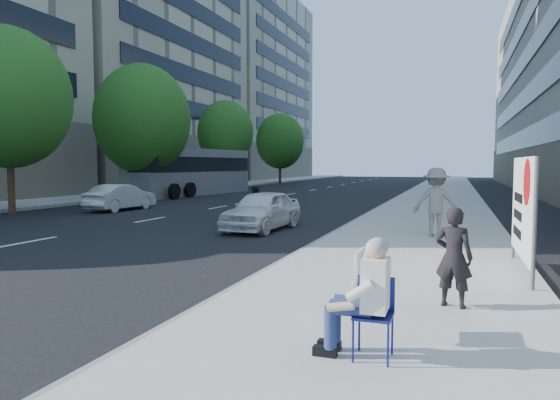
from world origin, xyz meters
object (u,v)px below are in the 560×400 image
at_px(pedestrian_woman, 454,257).
at_px(white_sedan_near, 262,210).
at_px(jogger, 436,202).
at_px(bus, 192,172).
at_px(seated_protester, 364,290).
at_px(motorcycle, 257,207).
at_px(white_sedan_mid, 121,197).
at_px(protest_banner, 522,207).

bearing_deg(pedestrian_woman, white_sedan_near, -38.34).
distance_m(jogger, bus, 24.36).
distance_m(seated_protester, motorcycle, 13.22).
relative_size(white_sedan_near, white_sedan_mid, 1.03).
xyz_separation_m(protest_banner, white_sedan_mid, (-16.37, 9.48, -0.78)).
bearing_deg(jogger, pedestrian_woman, 95.49).
distance_m(pedestrian_woman, white_sedan_mid, 19.59).
xyz_separation_m(motorcycle, bus, (-11.05, 14.85, 1.00)).
relative_size(jogger, protest_banner, 0.64).
bearing_deg(protest_banner, seated_protester, -112.03).
distance_m(pedestrian_woman, protest_banner, 3.22).
relative_size(white_sedan_mid, motorcycle, 1.85).
bearing_deg(bus, white_sedan_near, -47.82).
relative_size(pedestrian_woman, white_sedan_mid, 0.38).
relative_size(jogger, white_sedan_mid, 0.52).
height_order(seated_protester, protest_banner, protest_banner).
distance_m(white_sedan_near, white_sedan_mid, 10.01).
height_order(pedestrian_woman, white_sedan_mid, pedestrian_woman).
height_order(seated_protester, pedestrian_woman, pedestrian_woman).
distance_m(white_sedan_mid, motorcycle, 8.75).
xyz_separation_m(jogger, protest_banner, (1.73, -4.39, 0.27)).
distance_m(protest_banner, bus, 28.73).
distance_m(seated_protester, white_sedan_mid, 20.49).
bearing_deg(protest_banner, pedestrian_woman, -112.50).
height_order(white_sedan_near, motorcycle, motorcycle).
height_order(seated_protester, white_sedan_near, seated_protester).
bearing_deg(pedestrian_woman, protest_banner, -98.20).
xyz_separation_m(seated_protester, white_sedan_near, (-5.25, 10.35, -0.20)).
height_order(pedestrian_woman, protest_banner, protest_banner).
bearing_deg(protest_banner, jogger, 111.51).
bearing_deg(white_sedan_mid, white_sedan_near, 157.08).
distance_m(jogger, white_sedan_near, 5.70).
distance_m(white_sedan_mid, bus, 12.27).
height_order(pedestrian_woman, white_sedan_near, pedestrian_woman).
distance_m(pedestrian_woman, white_sedan_near, 10.13).
xyz_separation_m(white_sedan_near, motorcycle, (-0.77, 1.42, -0.03)).
bearing_deg(pedestrian_woman, bus, -39.25).
relative_size(seated_protester, pedestrian_woman, 0.89).
xyz_separation_m(seated_protester, bus, (-17.06, 26.62, 0.76)).
relative_size(seated_protester, white_sedan_near, 0.33).
xyz_separation_m(white_sedan_near, white_sedan_mid, (-9.01, 4.36, -0.04)).
relative_size(pedestrian_woman, white_sedan_near, 0.37).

